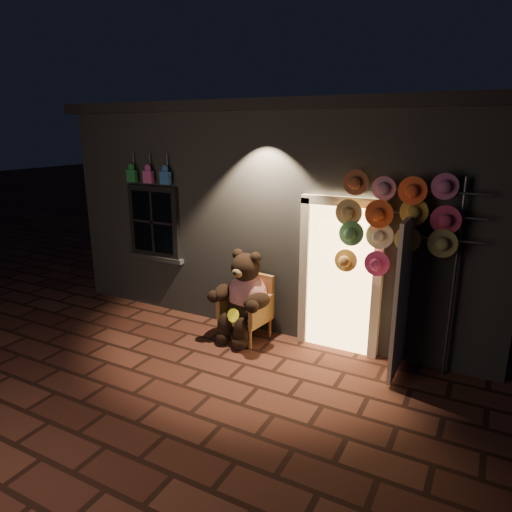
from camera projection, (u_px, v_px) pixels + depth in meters
The scene contains 5 objects.
ground at pixel (202, 371), 5.96m from camera, with size 60.00×60.00×0.00m, color brown.
shop_building at pixel (315, 199), 8.89m from camera, with size 7.30×5.95×3.51m.
wicker_armchair at pixel (249, 306), 6.84m from camera, with size 0.73×0.67×0.96m.
teddy_bear at pixel (244, 297), 6.69m from camera, with size 0.99×0.82×1.37m.
hat_rack at pixel (393, 222), 5.60m from camera, with size 1.74×0.22×2.55m.
Camera 1 is at (3.13, -4.38, 3.06)m, focal length 32.00 mm.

